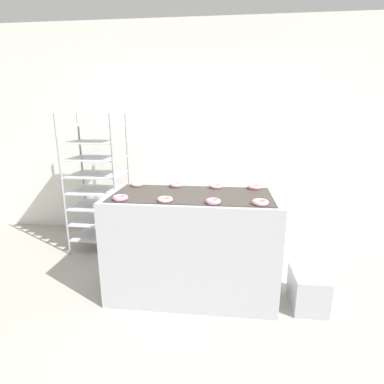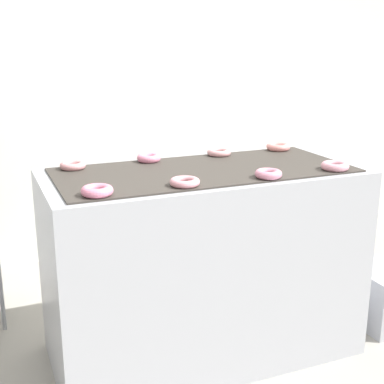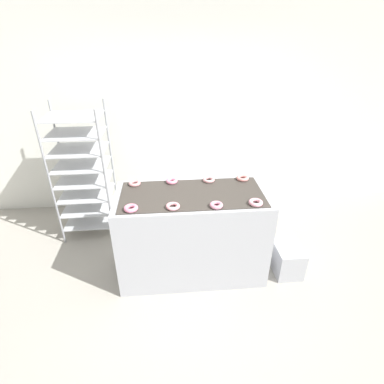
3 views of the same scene
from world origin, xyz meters
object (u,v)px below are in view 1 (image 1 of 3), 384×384
baking_rack_cart (98,182)px  donut_near_right (260,202)px  donut_far_midleft (176,185)px  glaze_bin (308,289)px  donut_near_midright (213,201)px  donut_near_midleft (165,199)px  donut_far_midright (216,186)px  donut_far_right (254,187)px  donut_near_left (120,198)px  fryer_machine (192,245)px  donut_far_left (137,184)px

baking_rack_cart → donut_near_right: (1.82, -1.11, 0.14)m
donut_near_right → baking_rack_cart: bearing=148.7°
donut_far_midleft → donut_near_right: bearing=-33.6°
glaze_bin → donut_near_midright: (-0.84, -0.14, 0.82)m
donut_near_midleft → donut_near_right: donut_near_right is taller
donut_near_midleft → donut_far_midleft: donut_far_midleft is taller
donut_far_midright → donut_far_right: 0.36m
donut_near_left → donut_far_right: bearing=24.3°
glaze_bin → donut_far_right: size_ratio=2.93×
baking_rack_cart → donut_far_right: (1.82, -0.60, 0.14)m
donut_near_left → glaze_bin: bearing=4.7°
donut_near_midleft → donut_far_right: size_ratio=0.97×
glaze_bin → donut_near_right: donut_near_right is taller
fryer_machine → donut_near_midright: donut_near_midright is taller
baking_rack_cart → glaze_bin: (2.29, -0.98, -0.68)m
donut_far_right → donut_far_midleft: bearing=-179.6°
donut_near_midright → baking_rack_cart: bearing=142.3°
donut_near_midright → donut_far_right: bearing=54.9°
donut_near_left → donut_near_right: donut_near_left is taller
fryer_machine → donut_far_midright: size_ratio=11.94×
donut_far_left → donut_far_midright: size_ratio=0.96×
fryer_machine → donut_near_midleft: donut_near_midleft is taller
donut_near_left → donut_far_midleft: 0.63m
donut_far_midright → donut_far_right: donut_far_right is taller
donut_near_midright → donut_far_midright: size_ratio=0.96×
donut_near_left → donut_far_midright: 0.92m
baking_rack_cart → donut_far_midleft: bearing=-29.7°
fryer_machine → donut_far_midright: bearing=52.5°
donut_far_right → donut_far_midright: bearing=-179.5°
donut_near_left → donut_far_midright: (0.77, 0.51, -0.00)m
donut_near_right → glaze_bin: bearing=15.5°
donut_near_midleft → donut_far_right: bearing=33.7°
baking_rack_cart → donut_near_midleft: (1.06, -1.11, 0.14)m
donut_near_midright → donut_near_right: size_ratio=0.93×
donut_far_left → donut_far_midleft: size_ratio=1.01×
donut_near_left → donut_far_midright: bearing=33.5°
glaze_bin → donut_near_left: bearing=-175.3°
donut_far_right → baking_rack_cart: bearing=161.7°
donut_near_right → donut_far_left: size_ratio=1.08×
baking_rack_cart → donut_far_left: 0.93m
donut_near_midright → donut_near_right: same height
baking_rack_cart → donut_far_midleft: (1.06, -0.61, 0.14)m
donut_near_left → donut_near_midright: size_ratio=1.05×
donut_near_midleft → donut_far_right: donut_far_right is taller
donut_near_left → donut_far_midleft: same height
donut_far_left → donut_far_midright: donut_far_left is taller
donut_near_left → donut_near_midleft: bearing=0.7°
donut_near_midright → donut_far_left: bearing=147.0°
donut_near_midleft → donut_near_right: size_ratio=0.97×
baking_rack_cart → donut_near_midleft: 1.54m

